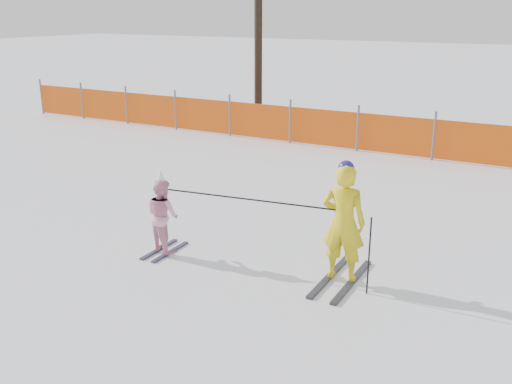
{
  "coord_description": "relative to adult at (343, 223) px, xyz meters",
  "views": [
    {
      "loc": [
        3.99,
        -6.82,
        3.7
      ],
      "look_at": [
        0.0,
        0.5,
        1.0
      ],
      "focal_mm": 40.0,
      "sensor_mm": 36.0,
      "label": 1
    }
  ],
  "objects": [
    {
      "name": "safety_fence",
      "position": [
        -6.44,
        7.48,
        -0.32
      ],
      "size": [
        16.02,
        0.06,
        1.25
      ],
      "color": "#595960",
      "rests_on": "ground"
    },
    {
      "name": "ski_poles",
      "position": [
        -0.86,
        -0.2,
        0.02
      ],
      "size": [
        3.16,
        0.38,
        1.1
      ],
      "color": "black",
      "rests_on": "ground"
    },
    {
      "name": "tree_trunks",
      "position": [
        0.71,
        9.67,
        2.35
      ],
      "size": [
        11.3,
        1.78,
        7.28
      ],
      "color": "black",
      "rests_on": "ground"
    },
    {
      "name": "adult",
      "position": [
        0.0,
        0.0,
        0.0
      ],
      "size": [
        0.65,
        1.48,
        1.77
      ],
      "color": "black",
      "rests_on": "ground"
    },
    {
      "name": "child",
      "position": [
        -2.82,
        -0.39,
        -0.25
      ],
      "size": [
        0.68,
        0.89,
        1.36
      ],
      "color": "black",
      "rests_on": "ground"
    },
    {
      "name": "ground",
      "position": [
        -1.54,
        -0.2,
        -0.88
      ],
      "size": [
        120.0,
        120.0,
        0.0
      ],
      "primitive_type": "plane",
      "color": "white",
      "rests_on": "ground"
    }
  ]
}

